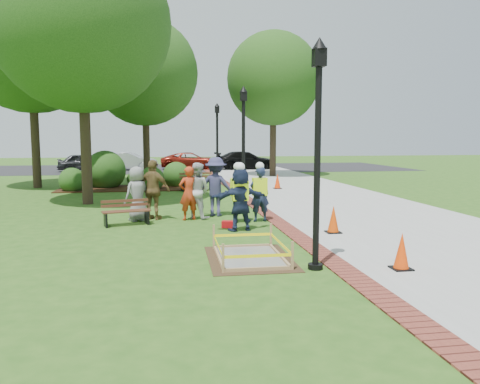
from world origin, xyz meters
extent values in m
plane|color=#285116|center=(0.00, 0.00, 0.00)|extent=(100.00, 100.00, 0.00)
cube|color=#9E9E99|center=(5.00, 10.00, 0.01)|extent=(6.00, 60.00, 0.02)
cube|color=maroon|center=(1.75, 10.00, 0.01)|extent=(0.50, 60.00, 0.03)
cube|color=#381E0F|center=(-3.00, 12.00, 0.02)|extent=(7.00, 3.00, 0.05)
cube|color=black|center=(0.00, 27.00, 0.00)|extent=(36.00, 12.00, 0.01)
cube|color=#47331E|center=(0.16, -2.05, 0.00)|extent=(1.74, 2.33, 0.01)
cube|color=gray|center=(0.16, -2.05, 0.02)|extent=(1.23, 1.82, 0.04)
cube|color=tan|center=(0.16, -2.05, 0.04)|extent=(1.35, 1.94, 0.08)
cube|color=tan|center=(0.16, -2.05, 0.28)|extent=(1.38, 1.97, 0.55)
cube|color=yellow|center=(0.16, -2.05, 0.30)|extent=(1.33, 1.92, 0.06)
cube|color=brown|center=(-2.60, 2.13, 0.41)|extent=(1.39, 0.71, 0.04)
cube|color=brown|center=(-2.65, 2.34, 0.61)|extent=(1.30, 0.36, 0.21)
cube|color=black|center=(-2.60, 2.13, 0.20)|extent=(1.28, 0.73, 0.39)
cube|color=brown|center=(0.01, 10.43, 0.48)|extent=(1.64, 0.81, 0.04)
cube|color=brown|center=(-0.04, 10.67, 0.72)|extent=(1.54, 0.40, 0.25)
cube|color=black|center=(0.01, 10.43, 0.23)|extent=(1.51, 0.84, 0.46)
cube|color=black|center=(2.81, -3.33, 0.02)|extent=(0.36, 0.36, 0.05)
cone|color=#F33E07|center=(2.81, -3.33, 0.38)|extent=(0.29, 0.29, 0.67)
cube|color=black|center=(2.77, 0.11, 0.02)|extent=(0.37, 0.37, 0.05)
cone|color=#DD4206|center=(2.77, 0.11, 0.39)|extent=(0.29, 0.29, 0.69)
cube|color=black|center=(3.89, 10.62, 0.02)|extent=(0.38, 0.38, 0.05)
cone|color=#FF3908|center=(3.89, 10.62, 0.40)|extent=(0.30, 0.30, 0.70)
cube|color=#B80E13|center=(0.21, 1.33, 0.09)|extent=(0.42, 0.31, 0.19)
cylinder|color=black|center=(1.25, -3.00, 1.90)|extent=(0.12, 0.12, 3.80)
cube|color=black|center=(1.25, -3.00, 3.90)|extent=(0.22, 0.22, 0.32)
cone|color=black|center=(1.25, -3.00, 4.15)|extent=(0.28, 0.28, 0.22)
cylinder|color=black|center=(1.25, -3.00, 0.05)|extent=(0.28, 0.28, 0.10)
cylinder|color=black|center=(1.25, 5.00, 1.90)|extent=(0.12, 0.12, 3.80)
cube|color=black|center=(1.25, 5.00, 3.90)|extent=(0.22, 0.22, 0.32)
cone|color=black|center=(1.25, 5.00, 4.15)|extent=(0.28, 0.28, 0.22)
cylinder|color=black|center=(1.25, 5.00, 0.05)|extent=(0.28, 0.28, 0.10)
cylinder|color=black|center=(1.25, 13.00, 1.90)|extent=(0.12, 0.12, 3.80)
cube|color=black|center=(1.25, 13.00, 3.90)|extent=(0.22, 0.22, 0.32)
cone|color=black|center=(1.25, 13.00, 4.15)|extent=(0.28, 0.28, 0.22)
cylinder|color=black|center=(1.25, 13.00, 0.05)|extent=(0.28, 0.28, 0.10)
cylinder|color=#3D2D1E|center=(-4.37, 6.83, 2.71)|extent=(0.39, 0.39, 5.41)
sphere|color=#183F12|center=(-4.37, 6.83, 6.58)|extent=(6.45, 6.45, 6.45)
cylinder|color=#3D2D1E|center=(-2.45, 15.57, 2.49)|extent=(0.38, 0.38, 4.98)
sphere|color=#183F12|center=(-2.45, 15.57, 6.05)|extent=(5.86, 5.86, 5.86)
cylinder|color=#3D2D1E|center=(5.45, 18.17, 2.55)|extent=(0.41, 0.41, 5.10)
sphere|color=#183F12|center=(5.45, 18.17, 6.19)|extent=(5.92, 5.92, 5.92)
cylinder|color=#3D2D1E|center=(-7.73, 13.19, 2.98)|extent=(0.40, 0.40, 5.95)
sphere|color=#183F12|center=(-7.73, 13.19, 7.23)|extent=(7.16, 7.16, 7.16)
sphere|color=#183F12|center=(-5.71, 11.16, 0.00)|extent=(1.19, 1.19, 1.19)
sphere|color=#183F12|center=(-4.38, 12.67, 0.00)|extent=(1.99, 1.99, 1.99)
sphere|color=#183F12|center=(-2.09, 11.40, 0.00)|extent=(1.19, 1.19, 1.19)
sphere|color=#183F12|center=(-0.90, 12.48, 0.00)|extent=(1.36, 1.36, 1.36)
sphere|color=#183F12|center=(-2.94, 12.99, 0.00)|extent=(0.87, 0.87, 0.87)
imported|color=gray|center=(-2.33, 2.82, 0.81)|extent=(0.62, 0.57, 1.63)
imported|color=#BC3416|center=(-0.82, 2.73, 0.81)|extent=(0.59, 0.47, 1.61)
imported|color=silver|center=(-0.54, 2.96, 0.86)|extent=(0.65, 0.61, 1.71)
imported|color=brown|center=(-1.85, 2.96, 0.91)|extent=(0.68, 0.59, 1.81)
imported|color=#333157|center=(0.08, 3.32, 0.93)|extent=(0.69, 0.57, 1.86)
imported|color=#1C264A|center=(0.45, 0.87, 0.84)|extent=(0.59, 0.44, 1.68)
cube|color=#D0FB15|center=(0.45, 0.87, 1.08)|extent=(0.42, 0.26, 0.52)
sphere|color=white|center=(0.45, 0.87, 1.70)|extent=(0.25, 0.25, 0.25)
imported|color=#1A1B44|center=(1.24, 2.13, 0.81)|extent=(0.55, 0.38, 1.61)
cube|color=#D0FB15|center=(1.24, 2.13, 1.04)|extent=(0.42, 0.26, 0.52)
sphere|color=white|center=(1.24, 2.13, 1.64)|extent=(0.25, 0.25, 0.25)
imported|color=#151B38|center=(0.59, 2.14, 0.81)|extent=(0.54, 0.38, 1.61)
cube|color=#D0FB15|center=(0.59, 2.14, 1.03)|extent=(0.42, 0.26, 0.52)
sphere|color=white|center=(0.59, 2.14, 1.64)|extent=(0.25, 0.25, 0.25)
imported|color=#2B2A2D|center=(-7.25, 24.63, 0.00)|extent=(2.67, 4.66, 1.43)
imported|color=#BBBCC0|center=(-4.04, 25.24, 0.00)|extent=(2.67, 4.77, 1.47)
imported|color=maroon|center=(0.65, 25.79, 0.00)|extent=(2.17, 4.50, 1.43)
imported|color=black|center=(4.87, 24.92, 0.00)|extent=(2.15, 4.71, 1.52)
camera|label=1|loc=(-1.56, -11.26, 2.47)|focal=35.00mm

